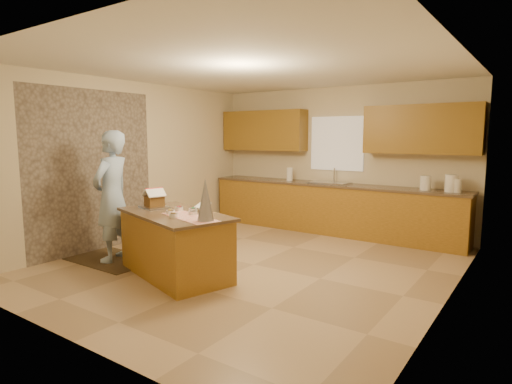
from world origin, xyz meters
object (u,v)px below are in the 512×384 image
island_base (175,245)px  gingerbread_house (154,199)px  tinsel_tree (205,200)px  boy (112,196)px

island_base → gingerbread_house: 0.74m
island_base → tinsel_tree: (0.68, -0.17, 0.68)m
boy → gingerbread_house: size_ratio=5.95×
island_base → tinsel_tree: size_ratio=3.27×
island_base → gingerbread_house: (-0.48, 0.10, 0.55)m
boy → tinsel_tree: bearing=69.7°
tinsel_tree → boy: bearing=176.3°
island_base → gingerbread_house: bearing=-174.8°
island_base → boy: bearing=-160.6°
tinsel_tree → gingerbread_house: 1.20m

